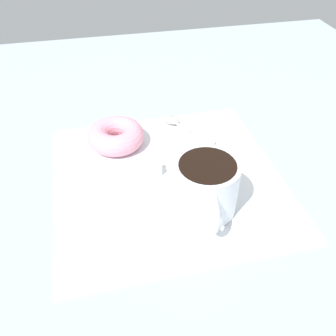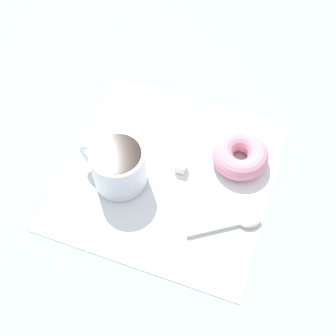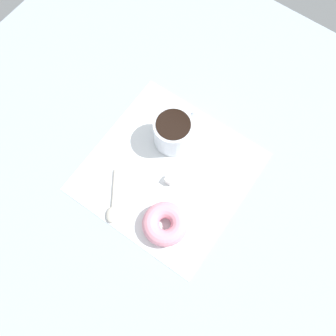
{
  "view_description": "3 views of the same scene",
  "coord_description": "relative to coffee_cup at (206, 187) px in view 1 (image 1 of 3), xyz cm",
  "views": [
    {
      "loc": [
        -44.91,
        10.72,
        39.0
      ],
      "look_at": [
        -2.33,
        1.39,
        2.3
      ],
      "focal_mm": 40.0,
      "sensor_mm": 36.0,
      "label": 1
    },
    {
      "loc": [
        12.73,
        -38.3,
        67.52
      ],
      "look_at": [
        -2.33,
        1.39,
        2.3
      ],
      "focal_mm": 50.0,
      "sensor_mm": 36.0,
      "label": 2
    },
    {
      "loc": [
        21.16,
        18.41,
        80.15
      ],
      "look_at": [
        -2.33,
        1.39,
        2.3
      ],
      "focal_mm": 40.0,
      "sensor_mm": 36.0,
      "label": 3
    }
  ],
  "objects": [
    {
      "name": "coffee_cup",
      "position": [
        0.0,
        0.0,
        0.0
      ],
      "size": [
        11.91,
        8.89,
        7.73
      ],
      "color": "silver",
      "rests_on": "napkin"
    },
    {
      "name": "donut",
      "position": [
        17.8,
        10.56,
        -2.2
      ],
      "size": [
        9.71,
        9.71,
        3.61
      ],
      "primitive_type": "torus",
      "color": "pink",
      "rests_on": "napkin"
    },
    {
      "name": "napkin",
      "position": [
        7.27,
        3.72,
        -4.16
      ],
      "size": [
        35.26,
        35.26,
        0.3
      ],
      "primitive_type": "cube",
      "rotation": [
        0.0,
        0.0,
        0.02
      ],
      "color": "white",
      "rests_on": "ground_plane"
    },
    {
      "name": "sugar_cube",
      "position": [
        8.97,
        5.4,
        -3.11
      ],
      "size": [
        1.79,
        1.79,
        1.79
      ],
      "primitive_type": "cube",
      "color": "white",
      "rests_on": "napkin"
    },
    {
      "name": "spoon",
      "position": [
        21.41,
        -1.06,
        -3.6
      ],
      "size": [
        10.94,
        8.25,
        0.9
      ],
      "color": "#B7B2A8",
      "rests_on": "napkin"
    },
    {
      "name": "ground_plane",
      "position": [
        9.6,
        2.33,
        -5.31
      ],
      "size": [
        120.0,
        120.0,
        2.0
      ],
      "primitive_type": "cube",
      "color": "#99A8B7"
    }
  ]
}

